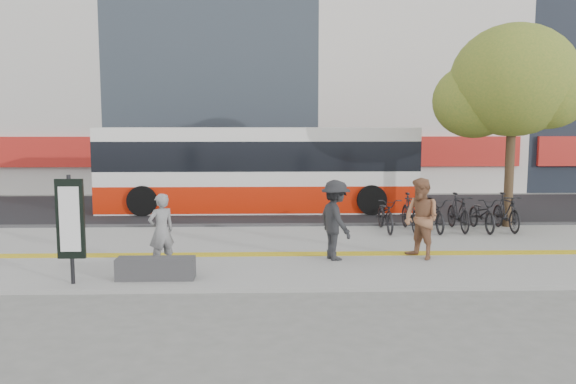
{
  "coord_description": "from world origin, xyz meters",
  "views": [
    {
      "loc": [
        -0.21,
        -12.89,
        3.27
      ],
      "look_at": [
        0.23,
        2.0,
        1.51
      ],
      "focal_mm": 35.87,
      "sensor_mm": 36.0,
      "label": 1
    }
  ],
  "objects_px": {
    "pedestrian_dark": "(336,220)",
    "pedestrian_tan": "(421,219)",
    "bench": "(156,268)",
    "signboard": "(70,221)",
    "street_tree": "(511,83)",
    "seated_woman": "(161,231)",
    "bus": "(258,172)"
  },
  "relations": [
    {
      "from": "bench",
      "to": "bus",
      "type": "xyz_separation_m",
      "value": [
        1.91,
        9.7,
        1.21
      ]
    },
    {
      "from": "signboard",
      "to": "bus",
      "type": "xyz_separation_m",
      "value": [
        3.51,
        10.01,
        0.14
      ]
    },
    {
      "from": "pedestrian_tan",
      "to": "bench",
      "type": "bearing_deg",
      "value": -104.69
    },
    {
      "from": "pedestrian_dark",
      "to": "signboard",
      "type": "bearing_deg",
      "value": 89.44
    },
    {
      "from": "signboard",
      "to": "pedestrian_tan",
      "type": "xyz_separation_m",
      "value": [
        7.55,
        1.97,
        -0.32
      ]
    },
    {
      "from": "seated_woman",
      "to": "pedestrian_tan",
      "type": "distance_m",
      "value": 6.05
    },
    {
      "from": "pedestrian_dark",
      "to": "pedestrian_tan",
      "type": "bearing_deg",
      "value": -109.27
    },
    {
      "from": "signboard",
      "to": "pedestrian_dark",
      "type": "height_order",
      "value": "signboard"
    },
    {
      "from": "bus",
      "to": "pedestrian_dark",
      "type": "bearing_deg",
      "value": -76.11
    },
    {
      "from": "seated_woman",
      "to": "pedestrian_dark",
      "type": "distance_m",
      "value": 4.02
    },
    {
      "from": "bus",
      "to": "seated_woman",
      "type": "height_order",
      "value": "bus"
    },
    {
      "from": "seated_woman",
      "to": "pedestrian_tan",
      "type": "xyz_separation_m",
      "value": [
        6.0,
        0.74,
        0.13
      ]
    },
    {
      "from": "street_tree",
      "to": "pedestrian_tan",
      "type": "relative_size",
      "value": 3.27
    },
    {
      "from": "bench",
      "to": "pedestrian_dark",
      "type": "height_order",
      "value": "pedestrian_dark"
    },
    {
      "from": "bus",
      "to": "signboard",
      "type": "bearing_deg",
      "value": -109.35
    },
    {
      "from": "street_tree",
      "to": "seated_woman",
      "type": "distance_m",
      "value": 11.64
    },
    {
      "from": "bench",
      "to": "signboard",
      "type": "height_order",
      "value": "signboard"
    },
    {
      "from": "seated_woman",
      "to": "pedestrian_tan",
      "type": "relative_size",
      "value": 0.87
    },
    {
      "from": "street_tree",
      "to": "pedestrian_dark",
      "type": "distance_m",
      "value": 8.12
    },
    {
      "from": "bench",
      "to": "pedestrian_tan",
      "type": "relative_size",
      "value": 0.83
    },
    {
      "from": "bench",
      "to": "seated_woman",
      "type": "bearing_deg",
      "value": 92.83
    },
    {
      "from": "bus",
      "to": "pedestrian_dark",
      "type": "relative_size",
      "value": 6.13
    },
    {
      "from": "signboard",
      "to": "pedestrian_tan",
      "type": "distance_m",
      "value": 7.81
    },
    {
      "from": "bus",
      "to": "pedestrian_tan",
      "type": "height_order",
      "value": "bus"
    },
    {
      "from": "seated_woman",
      "to": "signboard",
      "type": "bearing_deg",
      "value": 1.71
    },
    {
      "from": "signboard",
      "to": "street_tree",
      "type": "relative_size",
      "value": 0.35
    },
    {
      "from": "seated_woman",
      "to": "pedestrian_tan",
      "type": "bearing_deg",
      "value": 150.23
    },
    {
      "from": "signboard",
      "to": "pedestrian_dark",
      "type": "distance_m",
      "value": 5.85
    },
    {
      "from": "bench",
      "to": "signboard",
      "type": "bearing_deg",
      "value": -169.19
    },
    {
      "from": "signboard",
      "to": "pedestrian_dark",
      "type": "bearing_deg",
      "value": 19.44
    },
    {
      "from": "bench",
      "to": "bus",
      "type": "distance_m",
      "value": 9.96
    },
    {
      "from": "seated_woman",
      "to": "pedestrian_dark",
      "type": "height_order",
      "value": "pedestrian_dark"
    }
  ]
}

